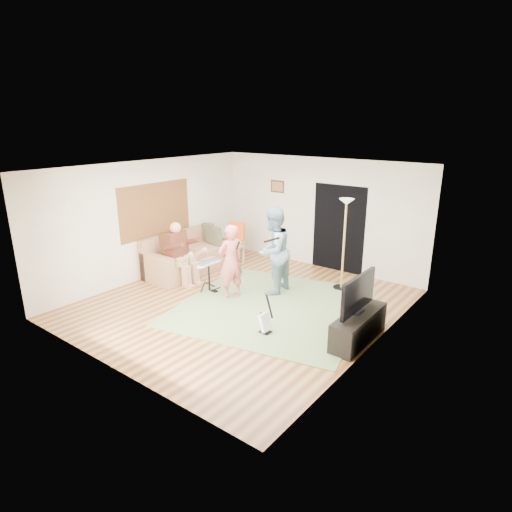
{
  "coord_description": "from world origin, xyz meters",
  "views": [
    {
      "loc": [
        5.05,
        -6.12,
        3.54
      ],
      "look_at": [
        0.12,
        0.3,
        0.96
      ],
      "focal_mm": 30.0,
      "sensor_mm": 36.0,
      "label": 1
    }
  ],
  "objects_px": {
    "sofa": "(189,258)",
    "guitarist": "(273,251)",
    "television": "(358,293)",
    "dining_chair": "(234,250)",
    "torchiere_lamp": "(345,228)",
    "guitar_spare": "(266,322)",
    "singer": "(231,261)",
    "drum_kit": "(209,278)",
    "tv_cabinet": "(358,327)"
  },
  "relations": [
    {
      "from": "singer",
      "to": "torchiere_lamp",
      "type": "xyz_separation_m",
      "value": [
        1.63,
        1.82,
        0.59
      ]
    },
    {
      "from": "sofa",
      "to": "dining_chair",
      "type": "distance_m",
      "value": 1.19
    },
    {
      "from": "singer",
      "to": "dining_chair",
      "type": "xyz_separation_m",
      "value": [
        -1.31,
        1.64,
        -0.39
      ]
    },
    {
      "from": "torchiere_lamp",
      "to": "drum_kit",
      "type": "bearing_deg",
      "value": -139.68
    },
    {
      "from": "guitar_spare",
      "to": "dining_chair",
      "type": "xyz_separation_m",
      "value": [
        -2.85,
        2.51,
        0.17
      ]
    },
    {
      "from": "guitar_spare",
      "to": "dining_chair",
      "type": "bearing_deg",
      "value": 138.6
    },
    {
      "from": "torchiere_lamp",
      "to": "television",
      "type": "relative_size",
      "value": 1.76
    },
    {
      "from": "television",
      "to": "dining_chair",
      "type": "bearing_deg",
      "value": 156.89
    },
    {
      "from": "torchiere_lamp",
      "to": "dining_chair",
      "type": "height_order",
      "value": "torchiere_lamp"
    },
    {
      "from": "guitar_spare",
      "to": "tv_cabinet",
      "type": "bearing_deg",
      "value": 27.75
    },
    {
      "from": "sofa",
      "to": "television",
      "type": "distance_m",
      "value": 4.84
    },
    {
      "from": "drum_kit",
      "to": "singer",
      "type": "relative_size",
      "value": 0.44
    },
    {
      "from": "television",
      "to": "guitarist",
      "type": "bearing_deg",
      "value": 159.67
    },
    {
      "from": "sofa",
      "to": "singer",
      "type": "bearing_deg",
      "value": -17.58
    },
    {
      "from": "singer",
      "to": "guitarist",
      "type": "relative_size",
      "value": 0.83
    },
    {
      "from": "singer",
      "to": "dining_chair",
      "type": "bearing_deg",
      "value": -123.47
    },
    {
      "from": "guitar_spare",
      "to": "television",
      "type": "bearing_deg",
      "value": 28.63
    },
    {
      "from": "guitarist",
      "to": "drum_kit",
      "type": "bearing_deg",
      "value": -60.83
    },
    {
      "from": "sofa",
      "to": "torchiere_lamp",
      "type": "bearing_deg",
      "value": 19.18
    },
    {
      "from": "dining_chair",
      "to": "tv_cabinet",
      "type": "xyz_separation_m",
      "value": [
        4.23,
        -1.79,
        -0.13
      ]
    },
    {
      "from": "guitar_spare",
      "to": "guitarist",
      "type": "bearing_deg",
      "value": 121.7
    },
    {
      "from": "television",
      "to": "tv_cabinet",
      "type": "bearing_deg",
      "value": 0.0
    },
    {
      "from": "sofa",
      "to": "television",
      "type": "height_order",
      "value": "television"
    },
    {
      "from": "guitarist",
      "to": "torchiere_lamp",
      "type": "distance_m",
      "value": 1.6
    },
    {
      "from": "tv_cabinet",
      "to": "television",
      "type": "distance_m",
      "value": 0.6
    },
    {
      "from": "guitar_spare",
      "to": "television",
      "type": "xyz_separation_m",
      "value": [
        1.33,
        0.73,
        0.64
      ]
    },
    {
      "from": "sofa",
      "to": "dining_chair",
      "type": "xyz_separation_m",
      "value": [
        0.57,
        1.04,
        0.07
      ]
    },
    {
      "from": "dining_chair",
      "to": "drum_kit",
      "type": "bearing_deg",
      "value": -72.9
    },
    {
      "from": "television",
      "to": "drum_kit",
      "type": "bearing_deg",
      "value": 178.45
    },
    {
      "from": "guitar_spare",
      "to": "torchiere_lamp",
      "type": "distance_m",
      "value": 2.93
    },
    {
      "from": "sofa",
      "to": "tv_cabinet",
      "type": "xyz_separation_m",
      "value": [
        4.8,
        -0.74,
        -0.07
      ]
    },
    {
      "from": "singer",
      "to": "tv_cabinet",
      "type": "height_order",
      "value": "singer"
    },
    {
      "from": "sofa",
      "to": "drum_kit",
      "type": "xyz_separation_m",
      "value": [
        1.3,
        -0.65,
        -0.02
      ]
    },
    {
      "from": "guitarist",
      "to": "dining_chair",
      "type": "distance_m",
      "value": 2.16
    },
    {
      "from": "guitarist",
      "to": "tv_cabinet",
      "type": "xyz_separation_m",
      "value": [
        2.36,
        -0.86,
        -0.68
      ]
    },
    {
      "from": "guitar_spare",
      "to": "torchiere_lamp",
      "type": "xyz_separation_m",
      "value": [
        0.09,
        2.69,
        1.15
      ]
    },
    {
      "from": "sofa",
      "to": "torchiere_lamp",
      "type": "distance_m",
      "value": 3.86
    },
    {
      "from": "guitar_spare",
      "to": "torchiere_lamp",
      "type": "bearing_deg",
      "value": 88.14
    },
    {
      "from": "torchiere_lamp",
      "to": "tv_cabinet",
      "type": "distance_m",
      "value": 2.6
    },
    {
      "from": "drum_kit",
      "to": "tv_cabinet",
      "type": "distance_m",
      "value": 3.5
    },
    {
      "from": "sofa",
      "to": "guitarist",
      "type": "height_order",
      "value": "guitarist"
    },
    {
      "from": "sofa",
      "to": "guitar_spare",
      "type": "height_order",
      "value": "sofa"
    },
    {
      "from": "torchiere_lamp",
      "to": "guitarist",
      "type": "bearing_deg",
      "value": -133.9
    },
    {
      "from": "sofa",
      "to": "tv_cabinet",
      "type": "height_order",
      "value": "sofa"
    },
    {
      "from": "torchiere_lamp",
      "to": "sofa",
      "type": "bearing_deg",
      "value": -160.82
    },
    {
      "from": "drum_kit",
      "to": "guitarist",
      "type": "relative_size",
      "value": 0.37
    },
    {
      "from": "guitarist",
      "to": "television",
      "type": "relative_size",
      "value": 1.64
    },
    {
      "from": "sofa",
      "to": "guitar_spare",
      "type": "relative_size",
      "value": 3.21
    },
    {
      "from": "guitarist",
      "to": "torchiere_lamp",
      "type": "bearing_deg",
      "value": 131.44
    },
    {
      "from": "guitarist",
      "to": "sofa",
      "type": "bearing_deg",
      "value": -92.01
    }
  ]
}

